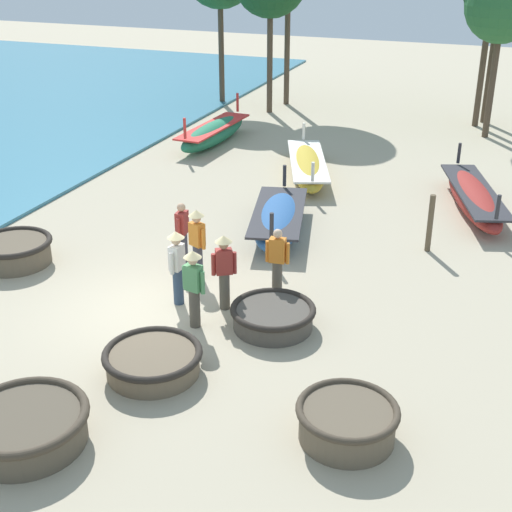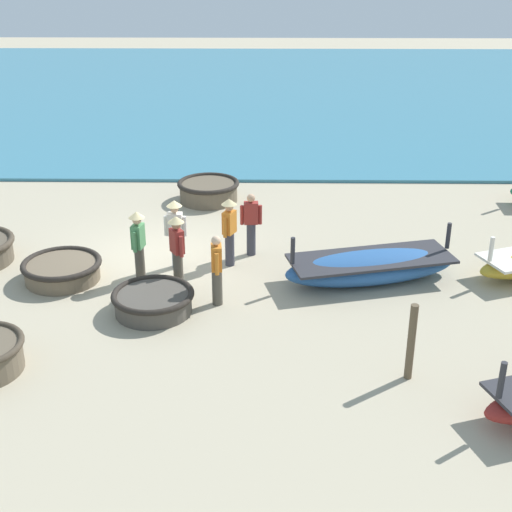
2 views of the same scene
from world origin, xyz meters
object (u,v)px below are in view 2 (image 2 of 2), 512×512
(coracle_front_right, at_px, (153,301))
(fisherman_with_hat, at_px, (175,229))
(coracle_tilted, at_px, (208,190))
(mooring_post_shoreline, at_px, (411,342))
(fisherman_crouching, at_px, (251,223))
(coracle_weathered, at_px, (62,269))
(fisherman_hauling, at_px, (217,268))
(long_boat_white_hull, at_px, (371,267))
(fisherman_standing_right, at_px, (177,247))
(fisherman_standing_left, at_px, (138,242))
(fisherman_by_coracle, at_px, (229,228))

(coracle_front_right, bearing_deg, fisherman_with_hat, 173.96)
(coracle_tilted, xyz_separation_m, mooring_post_shoreline, (9.12, 4.23, 0.40))
(fisherman_crouching, bearing_deg, coracle_weathered, -70.86)
(coracle_weathered, relative_size, fisherman_hauling, 1.15)
(long_boat_white_hull, height_order, fisherman_crouching, fisherman_crouching)
(coracle_tilted, bearing_deg, fisherman_standing_right, -2.59)
(coracle_weathered, distance_m, fisherman_standing_left, 1.91)
(fisherman_standing_left, bearing_deg, coracle_tilted, 167.76)
(coracle_tilted, height_order, fisherman_with_hat, fisherman_with_hat)
(coracle_front_right, xyz_separation_m, coracle_tilted, (-6.77, 0.64, 0.07))
(coracle_weathered, xyz_separation_m, coracle_tilted, (-5.30, 2.93, 0.07))
(coracle_front_right, bearing_deg, fisherman_standing_right, 162.24)
(coracle_weathered, bearing_deg, fisherman_by_coracle, 102.89)
(coracle_tilted, relative_size, fisherman_hauling, 1.16)
(fisherman_hauling, relative_size, mooring_post_shoreline, 1.07)
(fisherman_crouching, xyz_separation_m, fisherman_standing_left, (1.47, -2.48, 0.12))
(fisherman_with_hat, bearing_deg, long_boat_white_hull, 81.19)
(fisherman_crouching, relative_size, fisherman_with_hat, 0.94)
(coracle_front_right, relative_size, fisherman_standing_right, 1.03)
(fisherman_by_coracle, bearing_deg, fisherman_standing_left, -66.69)
(mooring_post_shoreline, bearing_deg, coracle_weathered, -118.09)
(coracle_tilted, xyz_separation_m, fisherman_standing_right, (5.56, -0.25, 0.63))
(coracle_weathered, bearing_deg, mooring_post_shoreline, 61.91)
(fisherman_with_hat, bearing_deg, fisherman_crouching, 113.01)
(coracle_tilted, height_order, fisherman_standing_right, fisherman_standing_right)
(fisherman_crouching, relative_size, fisherman_by_coracle, 0.94)
(fisherman_standing_right, xyz_separation_m, mooring_post_shoreline, (3.56, 4.48, -0.22))
(fisherman_standing_left, relative_size, mooring_post_shoreline, 1.14)
(fisherman_hauling, bearing_deg, coracle_front_right, -74.12)
(coracle_tilted, relative_size, mooring_post_shoreline, 1.24)
(fisherman_standing_right, bearing_deg, fisherman_hauling, 47.51)
(long_boat_white_hull, relative_size, fisherman_hauling, 2.67)
(long_boat_white_hull, height_order, fisherman_with_hat, fisherman_with_hat)
(fisherman_hauling, height_order, fisherman_standing_left, fisherman_standing_left)
(fisherman_crouching, bearing_deg, long_boat_white_hull, 62.33)
(fisherman_crouching, distance_m, fisherman_hauling, 2.67)
(coracle_weathered, bearing_deg, fisherman_crouching, 109.14)
(coracle_front_right, distance_m, long_boat_white_hull, 4.95)
(fisherman_standing_right, relative_size, fisherman_by_coracle, 1.00)
(coracle_weathered, xyz_separation_m, fisherman_hauling, (1.10, 3.60, 0.57))
(fisherman_hauling, distance_m, fisherman_standing_left, 2.13)
(mooring_post_shoreline, bearing_deg, coracle_front_right, -115.70)
(coracle_weathered, xyz_separation_m, fisherman_by_coracle, (-0.86, 3.77, 0.69))
(coracle_front_right, bearing_deg, mooring_post_shoreline, 64.30)
(fisherman_by_coracle, bearing_deg, mooring_post_shoreline, 35.90)
(coracle_weathered, relative_size, mooring_post_shoreline, 1.23)
(coracle_front_right, distance_m, coracle_tilted, 6.80)
(coracle_tilted, xyz_separation_m, fisherman_by_coracle, (4.43, 0.84, 0.63))
(coracle_tilted, height_order, fisherman_by_coracle, fisherman_by_coracle)
(fisherman_standing_right, distance_m, mooring_post_shoreline, 5.73)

